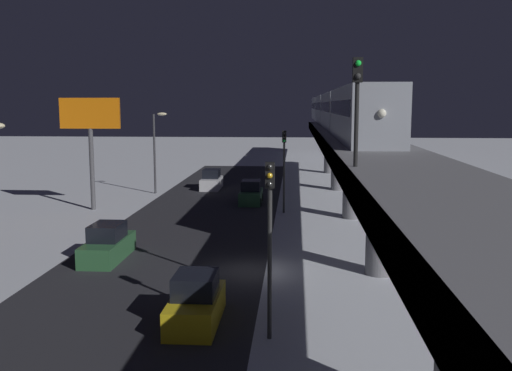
{
  "coord_description": "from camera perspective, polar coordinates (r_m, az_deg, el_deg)",
  "views": [
    {
      "loc": [
        -2.31,
        28.01,
        8.37
      ],
      "look_at": [
        1.26,
        -23.5,
        1.06
      ],
      "focal_mm": 40.17,
      "sensor_mm": 36.0,
      "label": 1
    }
  ],
  "objects": [
    {
      "name": "street_lamp_far",
      "position": [
        54.71,
        -9.87,
        4.21
      ],
      "size": [
        1.35,
        0.44,
        7.65
      ],
      "color": "#38383D",
      "rests_on": "ground_plane"
    },
    {
      "name": "sedan_green",
      "position": [
        48.97,
        -0.5,
        -0.86
      ],
      "size": [
        1.91,
        4.25,
        1.97
      ],
      "rotation": [
        0.0,
        0.0,
        3.14
      ],
      "color": "#2D6038",
      "rests_on": "ground_plane"
    },
    {
      "name": "rail_signal",
      "position": [
        21.57,
        10.04,
        9.08
      ],
      "size": [
        0.36,
        0.41,
        4.0
      ],
      "color": "black",
      "rests_on": "elevated_railway"
    },
    {
      "name": "subway_train",
      "position": [
        65.78,
        7.71,
        7.53
      ],
      "size": [
        2.94,
        74.07,
        3.4
      ],
      "color": "#999EA8",
      "rests_on": "elevated_railway"
    },
    {
      "name": "commercial_billboard",
      "position": [
        47.22,
        -16.18,
        5.87
      ],
      "size": [
        4.8,
        0.36,
        8.9
      ],
      "color": "#4C4C51",
      "rests_on": "ground_plane"
    },
    {
      "name": "sedan_white",
      "position": [
        57.44,
        -4.45,
        0.46
      ],
      "size": [
        1.8,
        4.19,
        1.97
      ],
      "color": "silver",
      "rests_on": "ground_plane"
    },
    {
      "name": "elevated_railway",
      "position": [
        28.49,
        12.27,
        1.54
      ],
      "size": [
        5.0,
        99.73,
        6.07
      ],
      "color": "slate",
      "rests_on": "ground_plane"
    },
    {
      "name": "traffic_light_mid",
      "position": [
        44.14,
        2.81,
        2.62
      ],
      "size": [
        0.32,
        0.44,
        6.4
      ],
      "color": "#2D2D2D",
      "rests_on": "ground_plane"
    },
    {
      "name": "ground_plane",
      "position": [
        29.33,
        -0.72,
        -8.53
      ],
      "size": [
        240.0,
        240.0,
        0.0
      ],
      "primitive_type": "plane",
      "color": "silver"
    },
    {
      "name": "sedan_green_2",
      "position": [
        32.37,
        -14.55,
        -5.74
      ],
      "size": [
        1.8,
        4.75,
        1.97
      ],
      "color": "#2D6038",
      "rests_on": "ground_plane"
    },
    {
      "name": "traffic_light_near",
      "position": [
        20.12,
        1.39,
        -3.92
      ],
      "size": [
        0.32,
        0.44,
        6.4
      ],
      "color": "#2D2D2D",
      "rests_on": "ground_plane"
    },
    {
      "name": "avenue_asphalt",
      "position": [
        30.06,
        -9.72,
        -8.22
      ],
      "size": [
        11.0,
        99.73,
        0.01
      ],
      "primitive_type": "cube",
      "color": "#28282D",
      "rests_on": "ground_plane"
    },
    {
      "name": "sedan_yellow_2",
      "position": [
        22.61,
        -6.01,
        -11.56
      ],
      "size": [
        1.8,
        4.14,
        1.97
      ],
      "rotation": [
        0.0,
        0.0,
        3.14
      ],
      "color": "gold",
      "rests_on": "ground_plane"
    }
  ]
}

